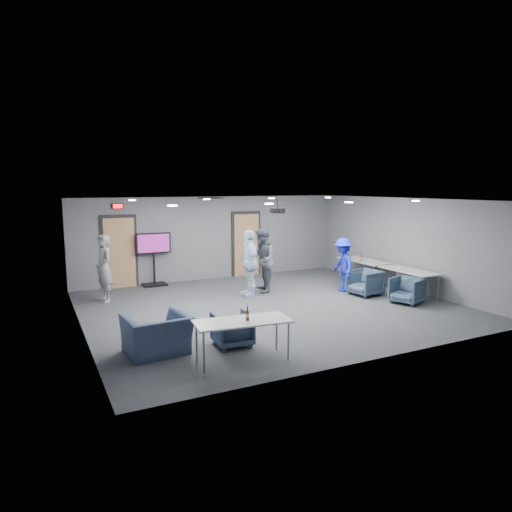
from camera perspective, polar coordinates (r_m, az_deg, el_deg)
name	(u,v)px	position (r m, az deg, el deg)	size (l,w,h in m)	color
floor	(270,306)	(11.71, 1.76, -6.30)	(9.00, 9.00, 0.00)	#323439
ceiling	(270,200)	(11.31, 1.82, 7.02)	(9.00, 9.00, 0.00)	white
wall_back	(213,238)	(15.05, -5.44, 2.26)	(9.00, 0.02, 2.70)	slate
wall_front	(379,285)	(8.19, 15.18, -3.49)	(9.00, 0.02, 2.70)	slate
wall_left	(79,268)	(10.14, -21.24, -1.46)	(0.02, 8.00, 2.70)	slate
wall_right	(405,244)	(14.11, 18.11, 1.44)	(0.02, 8.00, 2.70)	slate
door_left	(120,252)	(14.25, -16.69, 0.42)	(1.06, 0.17, 2.24)	black
door_right	(246,245)	(15.51, -1.22, 1.44)	(1.06, 0.17, 2.24)	black
exit_sign	(118,206)	(14.10, -16.92, 5.98)	(0.32, 0.08, 0.16)	black
hvac_diffuser	(211,198)	(13.66, -5.67, 7.22)	(0.60, 0.60, 0.03)	black
downlights	(270,201)	(11.31, 1.82, 6.94)	(6.18, 3.78, 0.02)	white
person_a	(104,269)	(12.61, -18.45, -1.49)	(0.65, 0.43, 1.79)	gray
person_b	(262,260)	(13.05, 0.71, -0.55)	(0.90, 0.70, 1.86)	#515561
person_c	(249,263)	(12.62, -0.86, -0.88)	(1.09, 0.45, 1.86)	#C6E1FF
person_d	(343,265)	(13.45, 10.81, -1.08)	(1.01, 0.58, 1.56)	#1C29B8
chair_right_b	(365,283)	(13.15, 13.46, -3.26)	(0.77, 0.79, 0.72)	#324557
chair_right_c	(407,290)	(12.56, 18.35, -4.11)	(0.73, 0.75, 0.68)	#34475A
chair_front_a	(232,329)	(8.88, -2.99, -9.10)	(0.69, 0.71, 0.65)	#394763
chair_front_b	(157,334)	(8.61, -12.27, -9.57)	(1.12, 0.98, 0.73)	#3E4E6B
table_right_a	(364,261)	(14.75, 13.36, -0.67)	(0.76, 1.83, 0.73)	#AAADAF
table_right_b	(409,272)	(13.37, 18.56, -1.87)	(0.73, 1.75, 0.73)	#AAADAF
table_front_left	(242,323)	(8.02, -1.70, -8.39)	(1.74, 0.88, 0.73)	#AAADAF
bottle_front	(247,315)	(7.98, -1.07, -7.37)	(0.07, 0.07, 0.26)	#603610
bottle_right	(360,258)	(14.52, 12.92, -0.24)	(0.07, 0.07, 0.26)	#603610
snack_box	(359,258)	(15.02, 12.81, -0.23)	(0.20, 0.13, 0.04)	#C45331
wrapper	(401,268)	(13.46, 17.66, -1.45)	(0.20, 0.14, 0.05)	silver
tv_stand	(154,256)	(14.26, -12.66, 0.01)	(1.07, 0.51, 1.63)	black
projector	(278,210)	(12.05, 2.72, 5.71)	(0.39, 0.36, 0.36)	black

